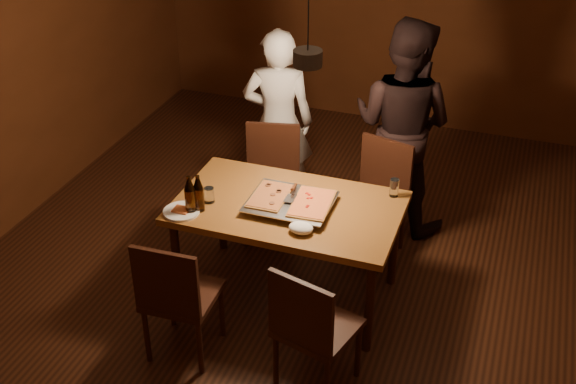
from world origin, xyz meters
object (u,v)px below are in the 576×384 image
(beer_bottle_b, at_px, (199,193))
(diner_dark, at_px, (402,125))
(pizza_tray, at_px, (290,204))
(beer_bottle_a, at_px, (190,195))
(chair_near_right, at_px, (310,322))
(diner_white, at_px, (278,122))
(chair_near_left, at_px, (175,290))
(plate_slice, at_px, (181,211))
(pendant_lamp, at_px, (308,56))
(chair_far_right, at_px, (378,188))
(dining_table, at_px, (288,214))
(chair_far_left, at_px, (272,171))

(beer_bottle_b, distance_m, diner_dark, 1.81)
(pizza_tray, height_order, beer_bottle_a, beer_bottle_a)
(beer_bottle_a, height_order, diner_dark, diner_dark)
(chair_near_right, xyz_separation_m, diner_white, (-0.90, 1.94, 0.24))
(chair_near_left, distance_m, plate_slice, 0.59)
(diner_dark, distance_m, pendant_lamp, 1.50)
(chair_near_left, bearing_deg, diner_white, 89.10)
(plate_slice, height_order, diner_dark, diner_dark)
(beer_bottle_a, bearing_deg, chair_near_left, -75.90)
(chair_far_right, bearing_deg, beer_bottle_b, 61.80)
(chair_near_left, height_order, beer_bottle_a, beer_bottle_a)
(chair_near_left, bearing_deg, chair_near_right, -2.02)
(dining_table, height_order, beer_bottle_a, beer_bottle_a)
(chair_near_left, xyz_separation_m, diner_white, (-0.04, 1.94, 0.24))
(pizza_tray, height_order, diner_white, diner_white)
(chair_far_left, height_order, diner_white, diner_white)
(chair_far_right, relative_size, beer_bottle_b, 1.98)
(dining_table, relative_size, chair_far_left, 2.98)
(beer_bottle_b, xyz_separation_m, diner_dark, (1.03, 1.48, -0.02))
(chair_near_left, height_order, chair_near_right, same)
(beer_bottle_a, height_order, plate_slice, beer_bottle_a)
(chair_near_right, bearing_deg, pizza_tray, 131.92)
(pendant_lamp, bearing_deg, chair_far_left, 127.24)
(diner_dark, bearing_deg, diner_white, 21.55)
(dining_table, xyz_separation_m, beer_bottle_a, (-0.57, -0.30, 0.21))
(chair_far_right, xyz_separation_m, beer_bottle_b, (-0.97, -1.03, 0.34))
(pizza_tray, distance_m, diner_white, 1.24)
(dining_table, height_order, beer_bottle_b, beer_bottle_b)
(diner_dark, height_order, pendant_lamp, pendant_lamp)
(chair_near_left, relative_size, chair_near_right, 0.94)
(chair_near_left, height_order, pendant_lamp, pendant_lamp)
(diner_dark, bearing_deg, beer_bottle_b, 69.87)
(dining_table, xyz_separation_m, chair_far_left, (-0.40, 0.75, -0.14))
(beer_bottle_a, xyz_separation_m, diner_white, (0.09, 1.41, -0.11))
(chair_far_left, relative_size, diner_dark, 0.29)
(chair_near_left, relative_size, beer_bottle_a, 1.80)
(chair_far_right, xyz_separation_m, pendant_lamp, (-0.36, -0.67, 1.22))
(diner_white, distance_m, pendant_lamp, 1.51)
(pendant_lamp, bearing_deg, pizza_tray, -116.58)
(chair_near_right, distance_m, diner_white, 2.15)
(pizza_tray, height_order, diner_dark, diner_dark)
(chair_near_right, height_order, pendant_lamp, pendant_lamp)
(chair_near_left, relative_size, pizza_tray, 0.88)
(chair_far_left, distance_m, beer_bottle_a, 1.12)
(chair_far_left, bearing_deg, chair_near_left, 75.98)
(beer_bottle_b, distance_m, diner_white, 1.37)
(chair_near_left, height_order, diner_white, diner_white)
(dining_table, bearing_deg, chair_far_right, 60.03)
(chair_near_right, height_order, beer_bottle_a, beer_bottle_a)
(dining_table, bearing_deg, plate_slice, -152.98)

